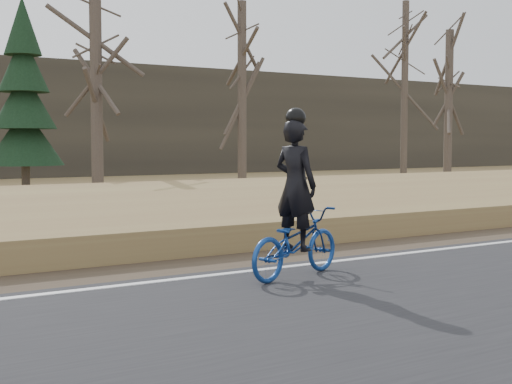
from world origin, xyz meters
TOP-DOWN VIEW (x-y plane):
  - ground at (0.00, 0.00)m, footprint 120.00×120.00m
  - edge_line at (0.00, 0.20)m, footprint 120.00×0.12m
  - shoulder at (0.00, 1.20)m, footprint 120.00×1.60m
  - embankment at (0.00, 4.20)m, footprint 120.00×5.00m
  - ballast at (0.00, 8.00)m, footprint 120.00×3.00m
  - railroad at (0.00, 8.00)m, footprint 120.00×2.40m
  - treeline_backdrop at (0.00, 30.00)m, footprint 120.00×4.00m
  - cyclist at (-3.81, -0.45)m, footprint 1.79×1.06m
  - bare_tree_near_left at (-1.68, 12.84)m, footprint 0.36×0.36m
  - bare_tree_center at (5.59, 16.46)m, footprint 0.36×0.36m
  - bare_tree_right at (15.00, 14.38)m, footprint 0.36×0.36m
  - bare_tree_far_right at (17.38, 19.60)m, footprint 0.36×0.36m
  - conifer at (-2.80, 16.82)m, footprint 2.60×2.60m

SIDE VIEW (x-z plane):
  - ground at x=0.00m, z-range 0.00..0.00m
  - shoulder at x=0.00m, z-range 0.00..0.04m
  - edge_line at x=0.00m, z-range 0.06..0.07m
  - embankment at x=0.00m, z-range 0.00..0.44m
  - ballast at x=0.00m, z-range 0.00..0.45m
  - railroad at x=0.00m, z-range 0.38..0.67m
  - cyclist at x=-3.81m, z-range -0.33..1.84m
  - treeline_backdrop at x=0.00m, z-range 0.00..6.00m
  - bare_tree_near_left at x=-1.68m, z-range 0.00..6.02m
  - conifer at x=-2.80m, z-range -0.18..6.51m
  - bare_tree_right at x=15.00m, z-range 0.00..6.72m
  - bare_tree_center at x=5.59m, z-range 0.00..7.33m
  - bare_tree_far_right at x=17.38m, z-range 0.00..9.08m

